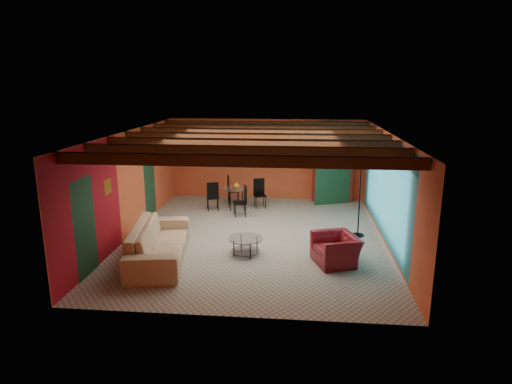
# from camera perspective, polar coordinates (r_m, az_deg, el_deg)

# --- Properties ---
(room) EXTENTS (6.52, 8.01, 2.71)m
(room) POSITION_cam_1_polar(r_m,az_deg,el_deg) (10.99, -0.04, 6.02)
(room) COLOR #9C998B
(room) RESTS_ON ground
(sofa) EXTENTS (1.55, 2.97, 0.83)m
(sofa) POSITION_cam_1_polar(r_m,az_deg,el_deg) (10.16, -12.42, -6.35)
(sofa) COLOR tan
(sofa) RESTS_ON ground
(armchair) EXTENTS (1.14, 1.22, 0.65)m
(armchair) POSITION_cam_1_polar(r_m,az_deg,el_deg) (9.92, 10.28, -7.31)
(armchair) COLOR maroon
(armchair) RESTS_ON ground
(coffee_table) EXTENTS (1.01, 1.01, 0.42)m
(coffee_table) POSITION_cam_1_polar(r_m,az_deg,el_deg) (10.27, -1.36, -7.01)
(coffee_table) COLOR silver
(coffee_table) RESTS_ON ground
(dining_table) EXTENTS (2.21, 2.21, 0.93)m
(dining_table) POSITION_cam_1_polar(r_m,az_deg,el_deg) (13.81, -2.54, -0.33)
(dining_table) COLOR white
(dining_table) RESTS_ON ground
(armoire) EXTENTS (1.31, 0.95, 2.07)m
(armoire) POSITION_cam_1_polar(r_m,az_deg,el_deg) (14.75, 9.86, 2.68)
(armoire) COLOR maroon
(armoire) RESTS_ON ground
(floor_lamp) EXTENTS (0.53, 0.53, 2.04)m
(floor_lamp) POSITION_cam_1_polar(r_m,az_deg,el_deg) (11.56, 13.27, -0.75)
(floor_lamp) COLOR black
(floor_lamp) RESTS_ON ground
(ceiling_fan) EXTENTS (1.50, 1.50, 0.44)m
(ceiling_fan) POSITION_cam_1_polar(r_m,az_deg,el_deg) (10.88, -0.10, 5.94)
(ceiling_fan) COLOR #472614
(ceiling_fan) RESTS_ON ceiling
(painting) EXTENTS (1.05, 0.03, 0.65)m
(painting) POSITION_cam_1_polar(r_m,az_deg,el_deg) (14.98, -2.07, 5.43)
(painting) COLOR black
(painting) RESTS_ON wall_back
(potted_plant) EXTENTS (0.51, 0.46, 0.51)m
(potted_plant) POSITION_cam_1_polar(r_m,az_deg,el_deg) (14.55, 10.08, 7.66)
(potted_plant) COLOR #26661E
(potted_plant) RESTS_ON armoire
(vase) EXTENTS (0.25, 0.25, 0.21)m
(vase) POSITION_cam_1_polar(r_m,az_deg,el_deg) (13.68, -2.57, 1.98)
(vase) COLOR orange
(vase) RESTS_ON dining_table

